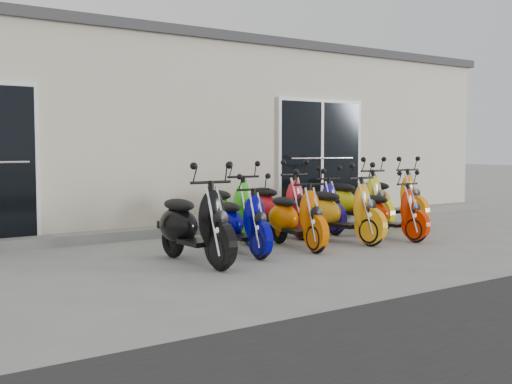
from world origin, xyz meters
TOP-DOWN VIEW (x-y plane):
  - ground at (0.00, 0.00)m, footprint 80.00×80.00m
  - building at (0.00, 5.20)m, footprint 14.00×6.00m
  - roof_cap at (0.00, 5.20)m, footprint 14.20×6.20m
  - front_step at (0.00, 2.02)m, footprint 14.00×0.40m
  - door_left at (-3.20, 2.17)m, footprint 1.07×0.08m
  - door_right at (2.60, 2.17)m, footprint 2.02×0.08m
  - scooter_front_black at (-1.59, -0.37)m, footprint 0.65×1.70m
  - scooter_front_blue at (-0.75, -0.11)m, footprint 0.64×1.50m
  - scooter_front_orange_a at (0.16, -0.13)m, footprint 0.75×1.58m
  - scooter_front_orange_b at (1.07, -0.07)m, footprint 0.76×1.67m
  - scooter_front_red at (1.90, -0.26)m, footprint 0.61×1.47m
  - scooter_back_green at (-0.20, 0.98)m, footprint 0.68×1.67m
  - scooter_back_red at (0.69, 0.97)m, footprint 0.70×1.69m
  - scooter_back_blue at (1.52, 1.05)m, footprint 0.63×1.53m
  - scooter_back_yellow at (2.36, 0.95)m, footprint 0.62×1.70m
  - scooter_back_extra at (3.21, 0.95)m, footprint 0.62×1.70m

SIDE VIEW (x-z plane):
  - ground at x=0.00m, z-range 0.00..0.00m
  - front_step at x=0.00m, z-range 0.00..0.15m
  - scooter_front_red at x=1.90m, z-range 0.00..1.07m
  - scooter_front_blue at x=-0.75m, z-range 0.00..1.08m
  - scooter_back_blue at x=1.52m, z-range 0.00..1.11m
  - scooter_front_orange_a at x=0.16m, z-range 0.00..1.12m
  - scooter_front_orange_b at x=1.07m, z-range 0.00..1.20m
  - scooter_back_green at x=-0.20m, z-range 0.00..1.21m
  - scooter_back_red at x=0.69m, z-range 0.00..1.22m
  - scooter_front_black at x=-1.59m, z-range 0.00..1.24m
  - scooter_back_yellow at x=2.36m, z-range 0.00..1.25m
  - scooter_back_extra at x=3.21m, z-range 0.00..1.25m
  - door_left at x=-3.20m, z-range 0.15..2.37m
  - door_right at x=2.60m, z-range 0.15..2.37m
  - building at x=0.00m, z-range 0.00..3.20m
  - roof_cap at x=0.00m, z-range 3.20..3.36m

